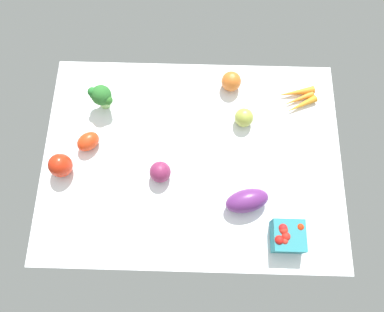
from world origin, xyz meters
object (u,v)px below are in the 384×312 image
at_px(heirloom_tomato_green, 244,118).
at_px(heirloom_tomato_orange, 231,81).
at_px(roma_tomato, 88,141).
at_px(bell_pepper_red, 60,165).
at_px(red_onion_center, 160,172).
at_px(carrot_bunch, 298,98).
at_px(broccoli_head, 100,96).
at_px(berry_basket, 287,236).
at_px(eggplant, 247,201).

height_order(heirloom_tomato_green, heirloom_tomato_orange, heirloom_tomato_orange).
distance_m(roma_tomato, bell_pepper_red, 0.12).
bearing_deg(roma_tomato, heirloom_tomato_green, 150.49).
bearing_deg(roma_tomato, red_onion_center, 117.30).
bearing_deg(carrot_bunch, red_onion_center, 31.83).
bearing_deg(broccoli_head, berry_basket, 143.83).
relative_size(bell_pepper_red, eggplant, 0.63).
height_order(heirloom_tomato_green, berry_basket, berry_basket).
distance_m(bell_pepper_red, broccoli_head, 0.28).
xyz_separation_m(heirloom_tomato_orange, eggplant, (-0.05, 0.44, 0.00)).
relative_size(broccoli_head, berry_basket, 1.07).
relative_size(broccoli_head, red_onion_center, 1.50).
height_order(carrot_bunch, red_onion_center, red_onion_center).
distance_m(bell_pepper_red, carrot_bunch, 0.87).
bearing_deg(broccoli_head, carrot_bunch, -176.96).
bearing_deg(heirloom_tomato_orange, roma_tomato, 26.44).
bearing_deg(heirloom_tomato_orange, broccoli_head, 10.77).
distance_m(bell_pepper_red, berry_basket, 0.78).
relative_size(carrot_bunch, red_onion_center, 2.11).
relative_size(heirloom_tomato_green, carrot_bunch, 0.44).
height_order(heirloom_tomato_green, red_onion_center, red_onion_center).
bearing_deg(eggplant, heirloom_tomato_green, -104.06).
bearing_deg(berry_basket, red_onion_center, -25.83).
height_order(berry_basket, eggplant, berry_basket).
relative_size(broccoli_head, eggplant, 0.75).
distance_m(bell_pepper_red, red_onion_center, 0.33).
xyz_separation_m(roma_tomato, broccoli_head, (-0.03, -0.16, 0.04)).
distance_m(broccoli_head, carrot_bunch, 0.71).
distance_m(roma_tomato, heirloom_tomato_orange, 0.56).
bearing_deg(heirloom_tomato_green, bell_pepper_red, 17.74).
relative_size(heirloom_tomato_green, bell_pepper_red, 0.74).
bearing_deg(bell_pepper_red, berry_basket, 164.20).
xyz_separation_m(heirloom_tomato_green, heirloom_tomato_orange, (0.04, -0.14, 0.00)).
height_order(berry_basket, red_onion_center, berry_basket).
bearing_deg(heirloom_tomato_orange, bell_pepper_red, 30.71).
bearing_deg(berry_basket, heirloom_tomato_green, -72.65).
bearing_deg(red_onion_center, berry_basket, 154.17).
xyz_separation_m(broccoli_head, eggplant, (-0.51, 0.35, -0.03)).
bearing_deg(berry_basket, eggplant, -41.31).
bearing_deg(eggplant, carrot_bunch, -131.50).
relative_size(eggplant, carrot_bunch, 0.95).
xyz_separation_m(roma_tomato, red_onion_center, (-0.26, 0.11, 0.01)).
bearing_deg(broccoli_head, red_onion_center, 130.05).
bearing_deg(heirloom_tomato_green, eggplant, 90.63).
relative_size(roma_tomato, broccoli_head, 0.75).
bearing_deg(carrot_bunch, roma_tomato, 14.83).
bearing_deg(red_onion_center, carrot_bunch, -148.17).
xyz_separation_m(broccoli_head, heirloom_tomato_orange, (-0.46, -0.09, -0.03)).
xyz_separation_m(eggplant, carrot_bunch, (-0.20, -0.39, -0.02)).
bearing_deg(heirloom_tomato_green, broccoli_head, -6.20).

